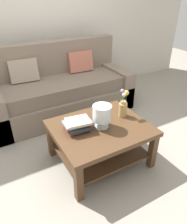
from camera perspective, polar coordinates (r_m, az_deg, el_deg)
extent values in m
plane|color=gray|center=(2.87, -1.91, -7.58)|extent=(10.00, 10.00, 0.00)
cube|color=beige|center=(3.84, -14.93, 23.12)|extent=(6.40, 0.12, 2.70)
cube|color=#7A6B5B|center=(3.45, -8.11, 2.63)|extent=(2.15, 0.90, 0.36)
cube|color=#6E6052|center=(3.31, -8.26, 6.73)|extent=(1.91, 0.74, 0.20)
cube|color=#7A6B5B|center=(3.56, -10.94, 12.48)|extent=(2.15, 0.20, 0.70)
cube|color=#7A6B5B|center=(3.82, 5.45, 7.55)|extent=(0.20, 0.90, 0.60)
cube|color=gray|center=(3.31, -18.08, 10.41)|extent=(0.41, 0.21, 0.34)
cube|color=#B26651|center=(3.59, -3.56, 13.26)|extent=(0.41, 0.20, 0.34)
cube|color=#4C331E|center=(2.31, 1.84, -4.30)|extent=(1.01, 0.84, 0.05)
cube|color=#4C331E|center=(2.06, -3.99, -18.27)|extent=(0.07, 0.07, 0.42)
cube|color=#4C331E|center=(2.46, 15.43, -9.94)|extent=(0.07, 0.07, 0.42)
cube|color=#4C331E|center=(2.58, -11.23, -7.34)|extent=(0.07, 0.07, 0.42)
cube|color=#4C331E|center=(2.91, 5.62, -2.12)|extent=(0.07, 0.07, 0.42)
cube|color=#4C331E|center=(2.50, 1.73, -10.10)|extent=(0.89, 0.72, 0.02)
cube|color=#993833|center=(2.48, -0.48, -9.64)|extent=(0.32, 0.26, 0.03)
cube|color=#993833|center=(2.25, -4.75, -4.37)|extent=(0.21, 0.19, 0.03)
cube|color=#2D333D|center=(2.22, -4.26, -3.77)|extent=(0.23, 0.23, 0.04)
cube|color=slate|center=(2.22, -4.35, -2.86)|extent=(0.30, 0.20, 0.03)
cube|color=beige|center=(2.19, -4.14, -2.50)|extent=(0.27, 0.23, 0.03)
cylinder|color=silver|center=(2.29, 2.20, -3.73)|extent=(0.15, 0.15, 0.02)
cylinder|color=silver|center=(2.27, 2.22, -2.84)|extent=(0.04, 0.04, 0.07)
cylinder|color=silver|center=(2.20, 2.28, -0.26)|extent=(0.20, 0.20, 0.17)
sphere|color=#51704C|center=(2.21, 1.61, -1.06)|extent=(0.05, 0.05, 0.05)
sphere|color=beige|center=(2.24, 2.72, -0.43)|extent=(0.06, 0.06, 0.06)
cylinder|color=tan|center=(2.46, 7.79, 0.60)|extent=(0.09, 0.09, 0.16)
cylinder|color=tan|center=(2.42, 7.94, 2.56)|extent=(0.07, 0.07, 0.03)
cylinder|color=#426638|center=(2.41, 8.65, 3.82)|extent=(0.01, 0.01, 0.08)
sphere|color=gold|center=(2.38, 8.75, 5.07)|extent=(0.06, 0.06, 0.06)
cylinder|color=#426638|center=(2.39, 7.55, 4.14)|extent=(0.01, 0.01, 0.11)
sphere|color=#B28CB7|center=(2.36, 7.66, 5.63)|extent=(0.04, 0.04, 0.04)
cylinder|color=#426638|center=(2.37, 8.03, 3.43)|extent=(0.01, 0.01, 0.08)
sphere|color=silver|center=(2.35, 8.12, 4.55)|extent=(0.04, 0.04, 0.04)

